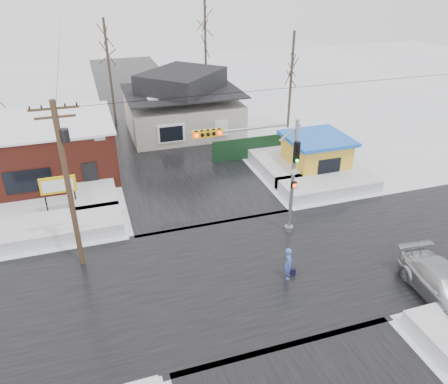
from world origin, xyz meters
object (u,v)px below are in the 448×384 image
object	(u,v)px
marquee_sign	(58,186)
kiosk	(316,154)
pedestrian	(288,264)
traffic_signal	(268,166)
car	(445,287)
utility_pole	(68,178)

from	to	relation	value
marquee_sign	kiosk	world-z (taller)	kiosk
kiosk	pedestrian	distance (m)	13.34
traffic_signal	car	distance (m)	10.49
utility_pole	car	bearing A→B (deg)	-27.11
car	marquee_sign	bearing A→B (deg)	145.74
kiosk	utility_pole	bearing A→B (deg)	-159.56
traffic_signal	pedestrian	world-z (taller)	traffic_signal
car	pedestrian	bearing A→B (deg)	154.35
marquee_sign	pedestrian	xyz separation A→B (m)	(11.01, -10.53, -1.03)
marquee_sign	kiosk	bearing A→B (deg)	1.55
traffic_signal	car	xyz separation A→B (m)	(5.93, -7.81, -3.75)
utility_pole	kiosk	world-z (taller)	utility_pole
marquee_sign	kiosk	size ratio (longest dim) A/B	0.55
utility_pole	traffic_signal	bearing A→B (deg)	-2.95
car	kiosk	bearing A→B (deg)	90.89
pedestrian	car	bearing A→B (deg)	-97.86
traffic_signal	marquee_sign	world-z (taller)	traffic_signal
pedestrian	utility_pole	bearing A→B (deg)	88.54
traffic_signal	kiosk	xyz separation A→B (m)	(7.07, 7.03, -3.08)
traffic_signal	kiosk	distance (m)	10.43
kiosk	pedestrian	bearing A→B (deg)	-124.19
kiosk	car	size ratio (longest dim) A/B	0.84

